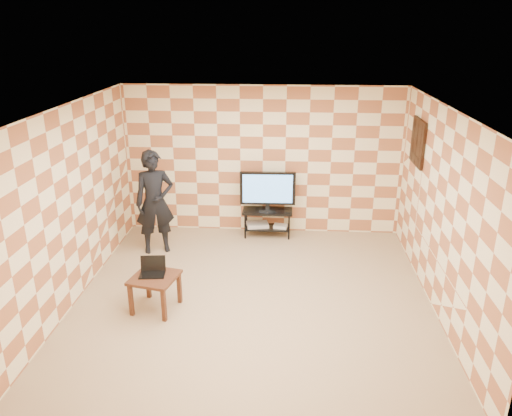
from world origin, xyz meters
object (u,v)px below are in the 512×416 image
(tv, at_px, (268,189))
(tv_stand, at_px, (267,217))
(side_table, at_px, (155,282))
(person, at_px, (155,202))

(tv, bearing_deg, tv_stand, 88.54)
(tv, height_order, side_table, tv)
(person, bearing_deg, tv_stand, 2.38)
(side_table, relative_size, person, 0.39)
(tv_stand, height_order, tv, tv)
(tv_stand, xyz_separation_m, person, (-1.86, -0.76, 0.52))
(tv_stand, relative_size, side_table, 1.30)
(tv_stand, height_order, person, person)
(side_table, bearing_deg, tv_stand, 61.48)
(side_table, bearing_deg, tv, 61.45)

